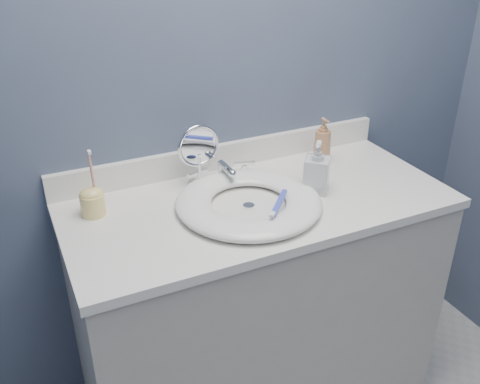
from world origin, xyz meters
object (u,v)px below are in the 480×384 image
makeup_mirror (199,153)px  toothbrush_holder (92,200)px  soap_bottle_amber (323,141)px  soap_bottle_clear (317,167)px

makeup_mirror → toothbrush_holder: 0.37m
makeup_mirror → soap_bottle_amber: (0.46, -0.02, -0.03)m
soap_bottle_amber → soap_bottle_clear: size_ratio=0.98×
soap_bottle_clear → toothbrush_holder: toothbrush_holder is taller
toothbrush_holder → soap_bottle_clear: bearing=-12.7°
makeup_mirror → soap_bottle_clear: makeup_mirror is taller
makeup_mirror → toothbrush_holder: makeup_mirror is taller
makeup_mirror → toothbrush_holder: (-0.36, -0.04, -0.07)m
soap_bottle_amber → toothbrush_holder: bearing=-174.6°
soap_bottle_clear → toothbrush_holder: bearing=-152.4°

